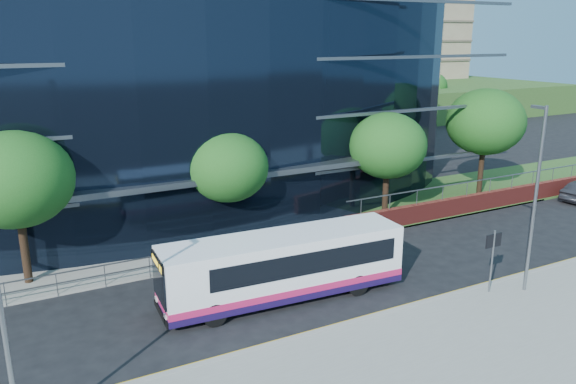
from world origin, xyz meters
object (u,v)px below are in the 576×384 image
tree_far_c (388,146)px  streetlight_east (535,195)px  street_sign (493,248)px  tree_dist_e (341,90)px  tree_far_d (485,122)px  city_bus (286,265)px  tree_dist_f (431,86)px  tree_far_b (228,167)px  tree_far_a (15,180)px

tree_far_c → streetlight_east: (-1.00, -11.17, -0.10)m
street_sign → tree_dist_e: tree_dist_e is taller
tree_far_c → tree_far_d: tree_far_d is taller
city_bus → tree_dist_f: bearing=45.8°
tree_far_c → street_sign: bearing=-103.3°
tree_dist_f → streetlight_east: bearing=-127.6°
tree_far_d → tree_dist_e: tree_far_d is taller
tree_far_b → tree_dist_f: (43.00, 32.50, 0.00)m
tree_dist_e → tree_dist_f: tree_dist_e is taller
tree_far_c → tree_dist_e: bearing=61.3°
tree_far_b → city_bus: size_ratio=0.57×
street_sign → tree_dist_e: size_ratio=0.43×
tree_dist_e → tree_far_b: bearing=-131.5°
streetlight_east → tree_far_a: bearing=149.5°
street_sign → tree_far_c: bearing=76.7°
tree_far_a → tree_far_c: tree_far_a is taller
streetlight_east → city_bus: size_ratio=0.75×
tree_far_c → streetlight_east: streetlight_east is taller
streetlight_east → tree_far_b: bearing=127.6°
tree_far_c → tree_far_b: bearing=177.1°
tree_far_a → tree_dist_f: (53.00, 33.00, -0.65)m
street_sign → tree_far_d: 16.61m
tree_far_c → tree_far_d: 9.08m
tree_dist_f → tree_dist_e: bearing=-172.9°
street_sign → city_bus: (-7.90, 3.88, -0.65)m
tree_dist_e → tree_far_c: bearing=-118.7°
tree_dist_f → streetlight_east: 55.74m
street_sign → city_bus: street_sign is taller
tree_far_b → tree_dist_f: same height
street_sign → tree_far_c: 11.14m
street_sign → streetlight_east: 2.80m
tree_far_a → city_bus: bearing=-34.9°
tree_dist_f → streetlight_east: size_ratio=0.76×
tree_far_a → tree_far_c: bearing=0.0°
tree_dist_e → streetlight_east: (-18.00, -42.17, -0.10)m
tree_far_a → city_bus: 12.19m
tree_far_d → tree_dist_f: (24.00, 32.00, -0.98)m
streetlight_east → city_bus: streetlight_east is taller
street_sign → tree_far_d: bearing=45.2°
tree_far_b → tree_dist_e: (27.00, 30.50, 0.33)m
tree_dist_f → city_bus: (-43.40, -39.71, -2.71)m
tree_far_a → tree_far_b: tree_far_a is taller
streetlight_east → city_bus: bearing=154.6°
tree_far_d → city_bus: (-19.40, -7.71, -3.68)m
tree_far_a → tree_far_d: bearing=2.0°
street_sign → tree_far_c: (2.50, 10.59, 2.39)m
tree_far_d → city_bus: 21.20m
tree_dist_f → city_bus: size_ratio=0.57×
tree_dist_e → city_bus: 46.71m
tree_far_b → city_bus: tree_far_b is taller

